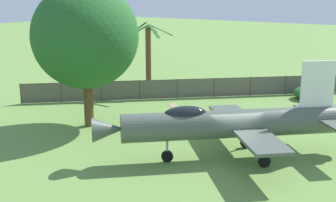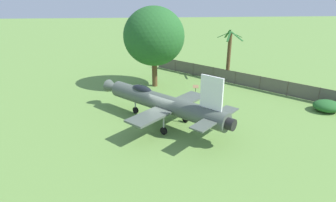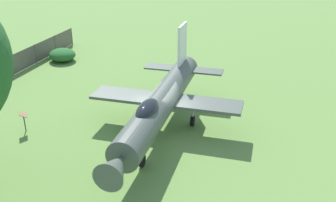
% 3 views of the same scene
% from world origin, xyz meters
% --- Properties ---
extents(ground_plane, '(200.00, 200.00, 0.00)m').
position_xyz_m(ground_plane, '(0.00, 0.00, 0.00)').
color(ground_plane, '#668E42').
extents(display_jet, '(11.12, 11.16, 5.02)m').
position_xyz_m(display_jet, '(0.25, 0.25, 1.92)').
color(display_jet, '#4C564C').
rests_on(display_jet, ground_plane).
extents(shrub_near_fence, '(2.18, 2.49, 1.05)m').
position_xyz_m(shrub_near_fence, '(1.42, -15.25, 0.52)').
color(shrub_near_fence, '#235B26').
rests_on(shrub_near_fence, ground_plane).
extents(info_plaque, '(0.49, 0.66, 1.14)m').
position_xyz_m(info_plaque, '(6.58, -3.82, 0.85)').
color(info_plaque, '#333333').
rests_on(info_plaque, ground_plane).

